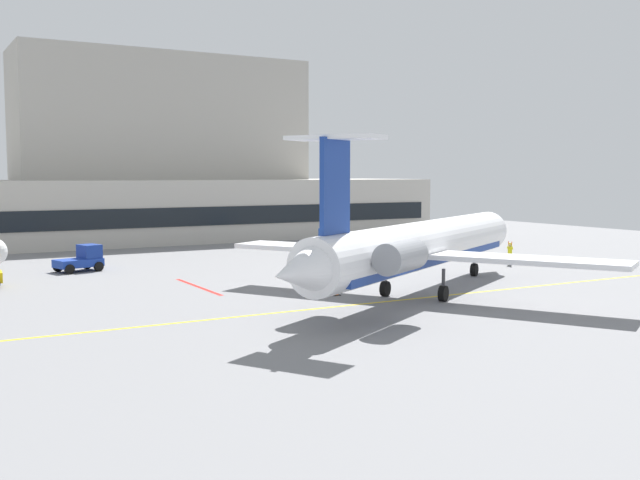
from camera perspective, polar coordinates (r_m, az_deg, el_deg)
ground at (r=38.96m, az=4.91°, el=-5.63°), size 120.00×120.00×0.11m
terminal_building at (r=83.84m, az=-13.60°, el=5.05°), size 70.04×16.72×20.33m
regional_jet at (r=43.69m, az=7.60°, el=-0.47°), size 28.07×21.78×8.94m
baggage_tug at (r=67.10m, az=0.95°, el=-0.20°), size 2.05×3.79×2.24m
belt_loader at (r=57.87m, az=-17.75°, el=-1.40°), size 3.62×2.82×1.94m
marshaller at (r=60.64m, az=14.34°, el=-0.98°), size 0.34×0.83×1.88m
safety_cone_alpha at (r=44.19m, az=1.22°, el=-3.95°), size 0.47×0.47×0.55m
safety_cone_bravo at (r=50.39m, az=4.66°, el=-2.85°), size 0.47×0.47×0.55m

